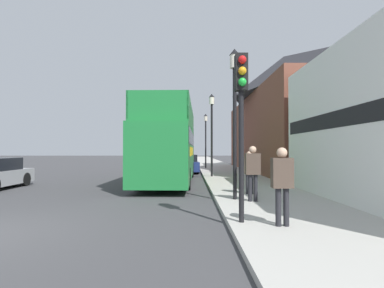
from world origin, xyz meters
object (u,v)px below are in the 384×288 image
object	(u,v)px
pedestrian_second	(253,168)
pedestrian_third	(249,168)
lamp_post_nearest	(235,96)
traffic_signal	(241,99)
tour_bus	(170,149)
pedestrian_nearest	(282,179)
lamp_post_second	(212,120)
lamp_post_third	(206,131)
parked_car_ahead_of_bus	(186,164)

from	to	relation	value
pedestrian_second	pedestrian_third	distance (m)	1.63
lamp_post_nearest	pedestrian_third	bearing A→B (deg)	58.69
pedestrian_third	traffic_signal	size ratio (longest dim) A/B	0.42
tour_bus	pedestrian_nearest	xyz separation A→B (m)	(3.15, -10.16, -0.71)
pedestrian_second	lamp_post_nearest	world-z (taller)	lamp_post_nearest
pedestrian_nearest	lamp_post_second	xyz separation A→B (m)	(-0.62, 12.49, 2.55)
pedestrian_second	traffic_signal	xyz separation A→B (m)	(-0.85, -2.82, 1.77)
pedestrian_third	lamp_post_second	bearing A→B (deg)	96.36
tour_bus	traffic_signal	world-z (taller)	tour_bus
tour_bus	lamp_post_third	world-z (taller)	lamp_post_third
parked_car_ahead_of_bus	pedestrian_nearest	bearing A→B (deg)	-85.25
parked_car_ahead_of_bus	pedestrian_nearest	xyz separation A→B (m)	(2.31, -17.52, 0.50)
parked_car_ahead_of_bus	pedestrian_nearest	distance (m)	17.68
pedestrian_nearest	lamp_post_third	size ratio (longest dim) A/B	0.34
lamp_post_nearest	parked_car_ahead_of_bus	bearing A→B (deg)	97.42
parked_car_ahead_of_bus	lamp_post_nearest	distance (m)	14.37
pedestrian_nearest	lamp_post_nearest	xyz separation A→B (m)	(-0.50, 3.58, 2.47)
pedestrian_third	lamp_post_third	distance (m)	16.82
pedestrian_second	pedestrian_third	size ratio (longest dim) A/B	1.11
tour_bus	pedestrian_nearest	size ratio (longest dim) A/B	6.13
pedestrian_third	traffic_signal	xyz separation A→B (m)	(-1.07, -4.43, 1.88)
pedestrian_second	pedestrian_third	xyz separation A→B (m)	(0.21, 1.62, -0.11)
pedestrian_third	lamp_post_second	distance (m)	8.18
lamp_post_nearest	lamp_post_third	size ratio (longest dim) A/B	1.01
tour_bus	lamp_post_second	bearing A→B (deg)	44.56
traffic_signal	lamp_post_nearest	world-z (taller)	lamp_post_nearest
lamp_post_nearest	lamp_post_second	distance (m)	8.91
traffic_signal	lamp_post_second	size ratio (longest dim) A/B	0.74
lamp_post_nearest	lamp_post_third	xyz separation A→B (m)	(-0.04, 17.82, -0.03)
traffic_signal	pedestrian_nearest	bearing A→B (deg)	-22.95
tour_bus	lamp_post_third	xyz separation A→B (m)	(2.62, 11.24, 1.72)
pedestrian_third	lamp_post_nearest	size ratio (longest dim) A/B	0.32
parked_car_ahead_of_bus	lamp_post_third	distance (m)	5.17
pedestrian_nearest	pedestrian_second	bearing A→B (deg)	89.57
pedestrian_nearest	pedestrian_second	xyz separation A→B (m)	(0.02, 3.17, 0.05)
pedestrian_nearest	traffic_signal	bearing A→B (deg)	157.05
parked_car_ahead_of_bus	lamp_post_third	bearing A→B (deg)	62.61
tour_bus	pedestrian_second	world-z (taller)	tour_bus
lamp_post_nearest	lamp_post_second	bearing A→B (deg)	90.81
pedestrian_nearest	lamp_post_second	size ratio (longest dim) A/B	0.33
tour_bus	lamp_post_second	size ratio (longest dim) A/B	2.00
parked_car_ahead_of_bus	lamp_post_third	xyz separation A→B (m)	(1.78, 3.88, 2.93)
tour_bus	lamp_post_second	world-z (taller)	lamp_post_second
tour_bus	lamp_post_nearest	distance (m)	7.31
pedestrian_third	lamp_post_nearest	distance (m)	2.89
parked_car_ahead_of_bus	lamp_post_second	xyz separation A→B (m)	(1.69, -5.03, 3.04)
lamp_post_second	lamp_post_third	xyz separation A→B (m)	(0.09, 8.91, -0.12)
parked_car_ahead_of_bus	lamp_post_second	size ratio (longest dim) A/B	0.87
lamp_post_second	pedestrian_third	bearing A→B (deg)	-83.64
traffic_signal	pedestrian_third	bearing A→B (deg)	76.47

